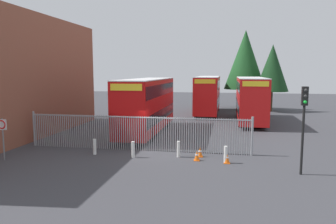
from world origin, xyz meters
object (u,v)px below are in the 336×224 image
bollard_near_right (179,149)px  speed_limit_sign_post (2,129)px  bollard_center_front (133,150)px  traffic_light_kerbside (304,114)px  bollard_near_left (95,147)px  double_decker_bus_behind_fence_right (208,93)px  traffic_cone_by_gate (227,158)px  bollard_far_right (226,155)px  traffic_cone_mid_forecourt (200,152)px  traffic_cone_near_kerb (197,156)px  double_decker_bus_behind_fence_left (251,98)px  double_decker_bus_near_gate (147,103)px

bollard_near_right → speed_limit_sign_post: 10.05m
bollard_center_front → traffic_light_kerbside: 9.44m
traffic_light_kerbside → bollard_near_left: bearing=171.2°
double_decker_bus_behind_fence_right → traffic_cone_by_gate: double_decker_bus_behind_fence_right is taller
traffic_cone_by_gate → bollard_near_left: bearing=176.6°
bollard_near_right → bollard_far_right: size_ratio=1.00×
bollard_near_right → traffic_cone_by_gate: (2.81, -0.81, -0.19)m
traffic_cone_mid_forecourt → traffic_cone_by_gate: bearing=-34.4°
bollard_near_left → traffic_cone_by_gate: bearing=-3.4°
speed_limit_sign_post → double_decker_bus_behind_fence_right: bearing=65.9°
bollard_center_front → bollard_near_right: bearing=12.7°
bollard_center_front → traffic_cone_by_gate: size_ratio=1.61×
traffic_cone_by_gate → traffic_cone_near_kerb: same height
bollard_far_right → speed_limit_sign_post: speed_limit_sign_post is taller
bollard_near_left → bollard_far_right: 7.84m
bollard_center_front → traffic_cone_by_gate: bearing=-2.4°
double_decker_bus_behind_fence_left → bollard_near_left: size_ratio=11.38×
double_decker_bus_behind_fence_right → traffic_light_kerbside: 23.04m
traffic_light_kerbside → traffic_cone_near_kerb: bearing=163.6°
bollard_center_front → traffic_light_kerbside: bearing=-9.7°
bollard_near_right → bollard_far_right: same height
bollard_far_right → speed_limit_sign_post: bearing=-172.2°
double_decker_bus_behind_fence_left → double_decker_bus_behind_fence_right: (-4.55, 5.63, 0.00)m
bollard_far_right → traffic_light_kerbside: 4.62m
traffic_cone_by_gate → traffic_light_kerbside: bearing=-20.1°
double_decker_bus_behind_fence_right → bollard_center_front: (-3.06, -20.73, -1.95)m
bollard_far_right → traffic_cone_near_kerb: size_ratio=1.61×
bollard_near_right → traffic_cone_by_gate: 2.93m
double_decker_bus_behind_fence_right → traffic_light_kerbside: bearing=-75.1°
traffic_cone_near_kerb → traffic_light_kerbside: size_ratio=0.14×
traffic_cone_mid_forecourt → traffic_cone_near_kerb: same height
speed_limit_sign_post → bollard_near_left: bearing=25.1°
double_decker_bus_behind_fence_right → speed_limit_sign_post: bearing=-114.1°
double_decker_bus_behind_fence_right → traffic_cone_by_gate: size_ratio=18.32×
double_decker_bus_behind_fence_right → bollard_near_right: 20.24m
traffic_cone_near_kerb → speed_limit_sign_post: 11.06m
speed_limit_sign_post → bollard_near_right: bearing=14.4°
traffic_cone_by_gate → traffic_cone_near_kerb: (-1.68, 0.24, 0.00)m
traffic_cone_near_kerb → traffic_light_kerbside: 6.09m
traffic_cone_near_kerb → speed_limit_sign_post: bearing=-170.0°
bollard_near_right → traffic_cone_near_kerb: size_ratio=1.61×
bollard_center_front → double_decker_bus_behind_fence_right: bearing=81.6°
traffic_cone_mid_forecourt → traffic_light_kerbside: (5.13, -2.38, 2.70)m
double_decker_bus_behind_fence_right → traffic_light_kerbside: (5.92, -22.26, 0.56)m
double_decker_bus_behind_fence_left → double_decker_bus_behind_fence_right: size_ratio=1.00×
bollard_near_left → bollard_center_front: same height
double_decker_bus_near_gate → bollard_far_right: size_ratio=11.38×
double_decker_bus_behind_fence_right → bollard_far_right: double_decker_bus_behind_fence_right is taller
double_decker_bus_behind_fence_right → bollard_far_right: size_ratio=11.38×
double_decker_bus_near_gate → bollard_near_right: 8.15m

